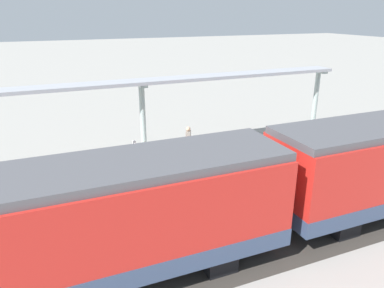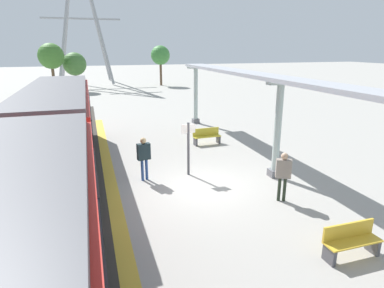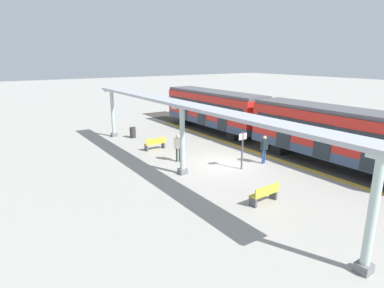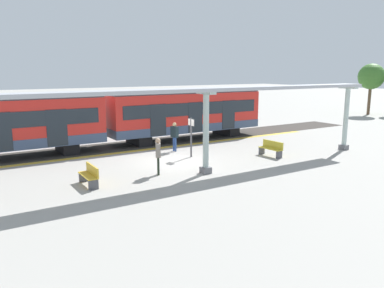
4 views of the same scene
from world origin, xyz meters
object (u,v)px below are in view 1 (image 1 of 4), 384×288
Objects in this scene: train_far_carriage at (82,228)px; bench_mid_platform at (33,175)px; canopy_pillar_nearest at (315,102)px; canopy_pillar_second at (143,122)px; bench_near_end at (244,143)px; passenger_waiting_near_edge at (149,185)px; trash_bin at (308,134)px; platform_info_sign at (135,161)px; passenger_by_the_benches at (188,139)px.

bench_mid_platform is (7.19, 1.32, -1.38)m from train_far_carriage.
canopy_pillar_nearest is 10.54m from canopy_pillar_second.
canopy_pillar_second is at bearing 90.00° from canopy_pillar_nearest.
passenger_waiting_near_edge is (-4.08, 6.42, 0.64)m from bench_near_end.
canopy_pillar_nearest reaches higher than bench_mid_platform.
bench_mid_platform is at bearing 90.14° from bench_near_end.
bench_near_end is 4.12m from trash_bin.
canopy_pillar_second reaches higher than bench_near_end.
bench_near_end is at bearing 100.76° from canopy_pillar_nearest.
platform_info_sign is at bearing 101.48° from trash_bin.
bench_near_end is 3.26m from passenger_by_the_benches.
platform_info_sign is 1.83m from passenger_waiting_near_edge.
train_far_carriage is 6.44× the size of passenger_waiting_near_edge.
train_far_carriage is 9.38m from passenger_by_the_benches.
train_far_carriage is at bearing 154.83° from canopy_pillar_second.
platform_info_sign is at bearing 159.19° from canopy_pillar_second.
passenger_waiting_near_edge reaches higher than bench_near_end.
bench_near_end is 7.63m from passenger_waiting_near_edge.
train_far_carriage is 15.04m from trash_bin.
canopy_pillar_nearest is 4.45× the size of trash_bin.
canopy_pillar_nearest reaches higher than platform_info_sign.
platform_info_sign is (-2.23, -3.94, 0.89)m from bench_mid_platform.
canopy_pillar_nearest is 15.83m from bench_mid_platform.
trash_bin is at bearing -91.40° from passenger_by_the_benches.
train_far_carriage reaches higher than trash_bin.
passenger_by_the_benches is at bearing -54.42° from platform_info_sign.
bench_near_end is (-1.01, -5.20, -1.50)m from canopy_pillar_second.
platform_info_sign is at bearing 105.52° from canopy_pillar_nearest.
passenger_by_the_benches is at bearing -38.89° from train_far_carriage.
passenger_waiting_near_edge is at bearing -40.17° from train_far_carriage.
canopy_pillar_second is at bearing 78.95° from bench_near_end.
canopy_pillar_nearest is 2.55× the size of bench_near_end.
passenger_by_the_benches is (4.14, -3.22, -0.01)m from passenger_waiting_near_edge.
bench_near_end and trash_bin have the same top height.
canopy_pillar_nearest is 2.25m from trash_bin.
trash_bin is (-1.13, -9.31, -1.51)m from canopy_pillar_second.
platform_info_sign is (4.96, -2.62, -0.50)m from train_far_carriage.
bench_mid_platform is 5.70m from passenger_waiting_near_edge.
trash_bin is at bearing -91.57° from bench_near_end.
train_far_carriage reaches higher than passenger_by_the_benches.
passenger_by_the_benches is (0.18, 7.31, 0.65)m from trash_bin.
trash_bin is 0.50× the size of passenger_waiting_near_edge.
passenger_by_the_benches is at bearing -37.88° from passenger_waiting_near_edge.
bench_mid_platform is at bearing 44.40° from passenger_waiting_near_edge.
canopy_pillar_nearest is at bearing -90.00° from canopy_pillar_second.
train_far_carriage is at bearing 141.11° from passenger_by_the_benches.
bench_near_end is 0.87× the size of passenger_by_the_benches.
platform_info_sign is at bearing 109.32° from bench_near_end.
bench_near_end is 6.88m from platform_info_sign.
platform_info_sign reaches higher than bench_near_end.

